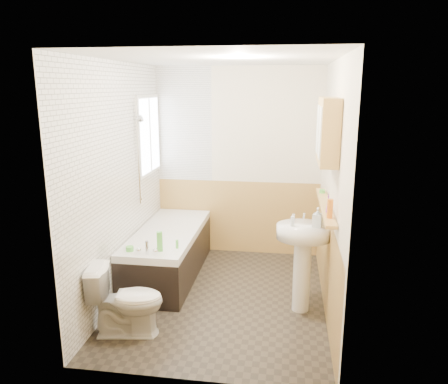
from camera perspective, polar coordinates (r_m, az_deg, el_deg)
The scene contains 26 objects.
floor at distance 4.91m, azimuth -0.27°, elevation -13.58°, with size 2.80×2.80×0.00m, color #29241D.
ceiling at distance 4.37m, azimuth -0.30°, elevation 16.99°, with size 2.80×2.80×0.00m, color white.
wall_back at distance 5.84m, azimuth 1.83°, elevation 3.85°, with size 2.20×0.02×2.50m, color #F2E5C8.
wall_front at distance 3.14m, azimuth -4.22°, elevation -4.90°, with size 2.20×0.02×2.50m, color #F2E5C8.
wall_left at distance 4.77m, azimuth -13.59°, elevation 1.21°, with size 0.02×2.80×2.50m, color #F2E5C8.
wall_right at distance 4.45m, azimuth 14.00°, elevation 0.30°, with size 0.02×2.80×2.50m, color #F2E5C8.
wainscot_right at distance 4.67m, azimuth 13.20°, elevation -8.68°, with size 0.01×2.80×1.00m, color tan.
wainscot_front at distance 3.47m, azimuth -3.91°, elevation -16.61°, with size 2.20×0.01×1.00m, color tan.
wainscot_back at distance 6.00m, azimuth 1.75°, elevation -3.26°, with size 2.20×0.01×1.00m, color tan.
tile_cladding_left at distance 4.76m, azimuth -13.35°, elevation 1.20°, with size 0.01×2.80×2.50m, color white.
tile_return_back at distance 5.88m, azimuth -5.28°, elevation 8.78°, with size 0.75×0.01×1.50m, color white.
window at distance 5.57m, azimuth -9.73°, elevation 7.33°, with size 0.03×0.79×0.99m.
bathtub at distance 5.37m, azimuth -7.25°, elevation -7.72°, with size 0.70×1.77×0.71m.
shower_riser at distance 5.11m, azimuth -11.10°, elevation 6.10°, with size 0.10×0.08×1.18m.
toilet at distance 4.23m, azimuth -12.59°, elevation -13.67°, with size 0.38×0.67×0.66m, color white.
sink at distance 4.47m, azimuth 10.25°, elevation -7.48°, with size 0.53×0.43×1.03m.
pine_shelf at distance 4.38m, azimuth 13.10°, elevation -1.75°, with size 0.10×1.39×0.03m, color tan.
medicine_cabinet at distance 4.11m, azimuth 13.41°, elevation 7.77°, with size 0.17×0.66×0.60m.
foam_can at distance 3.92m, azimuth 13.67°, elevation -2.11°, with size 0.05×0.05×0.17m, color orange.
green_bottle at distance 4.08m, azimuth 13.47°, elevation -1.25°, with size 0.04×0.04×0.20m, color purple.
black_jar at distance 4.82m, azimuth 12.71°, elevation 0.10°, with size 0.06×0.06×0.04m, color #59C647.
soap_bottle at distance 4.34m, azimuth 12.10°, elevation -3.92°, with size 0.09×0.19×0.09m, color silver.
clear_bottle at distance 4.31m, azimuth 8.93°, elevation -3.81°, with size 0.04×0.04×0.10m, color silver.
blue_gel at distance 4.60m, azimuth -8.40°, elevation -6.42°, with size 0.06×0.04×0.21m, color #59C647.
cream_jar at distance 4.68m, azimuth -12.21°, elevation -7.25°, with size 0.08×0.08×0.05m, color #59C647.
orange_bottle at distance 4.67m, azimuth -6.15°, elevation -6.79°, with size 0.03×0.03×0.09m, color #59C647.
Camera 1 is at (0.66, -4.31, 2.25)m, focal length 35.00 mm.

